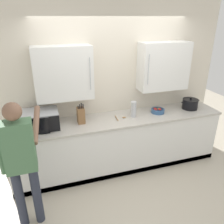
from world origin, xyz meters
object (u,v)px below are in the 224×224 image
at_px(fruit_bowl, 158,110).
at_px(knife_block, 81,115).
at_px(wooden_spoon, 121,118).
at_px(thermos_flask, 133,109).
at_px(microwave_oven, 39,120).
at_px(person_figure, 21,157).
at_px(stock_pot, 190,104).

bearing_deg(fruit_bowl, knife_block, 179.34).
distance_m(wooden_spoon, knife_block, 0.66).
bearing_deg(wooden_spoon, thermos_flask, -0.96).
bearing_deg(microwave_oven, thermos_flask, -1.98).
xyz_separation_m(microwave_oven, person_figure, (-0.22, -0.84, -0.07)).
bearing_deg(wooden_spoon, person_figure, -152.27).
relative_size(wooden_spoon, knife_block, 0.58).
xyz_separation_m(stock_pot, thermos_flask, (-1.12, -0.02, 0.05)).
relative_size(wooden_spoon, person_figure, 0.12).
height_order(wooden_spoon, stock_pot, stock_pot).
xyz_separation_m(microwave_oven, stock_pot, (2.63, -0.03, -0.04)).
distance_m(microwave_oven, thermos_flask, 1.50).
height_order(microwave_oven, person_figure, person_figure).
xyz_separation_m(microwave_oven, wooden_spoon, (1.28, -0.05, -0.12)).
bearing_deg(person_figure, knife_block, 44.20).
distance_m(fruit_bowl, stock_pot, 0.65).
xyz_separation_m(knife_block, person_figure, (-0.85, -0.83, -0.06)).
relative_size(knife_block, stock_pot, 0.90).
bearing_deg(microwave_oven, person_figure, -104.78).
height_order(microwave_oven, fruit_bowl, microwave_oven).
bearing_deg(person_figure, microwave_oven, 75.22).
xyz_separation_m(fruit_bowl, knife_block, (-1.35, 0.02, 0.08)).
xyz_separation_m(microwave_oven, fruit_bowl, (1.98, -0.03, -0.09)).
relative_size(fruit_bowl, person_figure, 0.14).
xyz_separation_m(wooden_spoon, knife_block, (-0.65, 0.04, 0.12)).
relative_size(microwave_oven, fruit_bowl, 2.29).
distance_m(knife_block, person_figure, 1.19).
xyz_separation_m(fruit_bowl, stock_pot, (0.65, -0.01, 0.05)).
height_order(microwave_oven, thermos_flask, thermos_flask).
bearing_deg(fruit_bowl, wooden_spoon, -178.29).
bearing_deg(stock_pot, microwave_oven, 179.28).
bearing_deg(wooden_spoon, fruit_bowl, 1.71).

